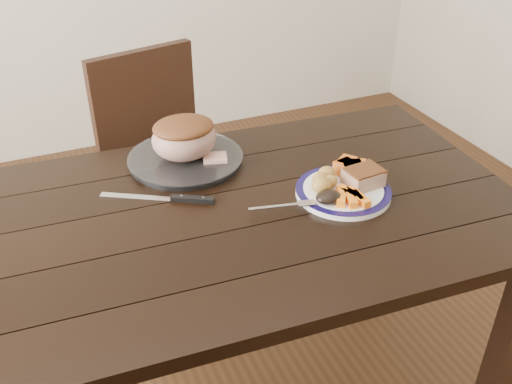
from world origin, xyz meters
name	(u,v)px	position (x,y,z in m)	size (l,w,h in m)	color
dining_table	(226,238)	(0.00, 0.00, 0.66)	(1.65, 0.99, 0.75)	black
chair_far	(163,160)	(0.01, 0.74, 0.52)	(0.51, 0.52, 0.93)	black
dinner_plate	(343,192)	(0.33, -0.05, 0.76)	(0.26, 0.26, 0.02)	white
plate_rim	(343,189)	(0.33, -0.05, 0.77)	(0.26, 0.26, 0.02)	#110B3A
serving_platter	(186,160)	(-0.02, 0.29, 0.76)	(0.34, 0.34, 0.02)	white
pork_slice	(363,178)	(0.39, -0.06, 0.79)	(0.10, 0.08, 0.04)	tan
roasted_potatoes	(324,180)	(0.28, -0.03, 0.79)	(0.10, 0.10, 0.05)	gold
carrot_batons	(351,197)	(0.32, -0.11, 0.78)	(0.08, 0.11, 0.02)	orange
pumpkin_wedges	(350,167)	(0.39, 0.01, 0.79)	(0.09, 0.09, 0.04)	orange
dark_mushroom	(328,197)	(0.25, -0.10, 0.79)	(0.07, 0.05, 0.03)	black
fork	(287,206)	(0.15, -0.07, 0.77)	(0.18, 0.06, 0.00)	silver
roast_joint	(184,139)	(-0.02, 0.29, 0.83)	(0.19, 0.17, 0.13)	#A87667
cut_slice	(215,158)	(0.06, 0.24, 0.78)	(0.07, 0.06, 0.02)	tan
carving_knife	(178,199)	(-0.10, 0.10, 0.76)	(0.29, 0.18, 0.01)	silver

